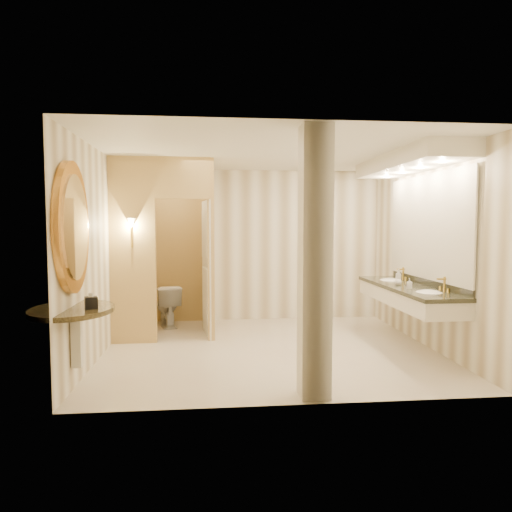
# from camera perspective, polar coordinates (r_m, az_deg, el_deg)

# --- Properties ---
(floor) EXTENTS (4.50, 4.50, 0.00)m
(floor) POSITION_cam_1_polar(r_m,az_deg,el_deg) (6.50, 1.65, -11.48)
(floor) COLOR beige
(floor) RESTS_ON ground
(ceiling) EXTENTS (4.50, 4.50, 0.00)m
(ceiling) POSITION_cam_1_polar(r_m,az_deg,el_deg) (6.34, 1.70, 12.76)
(ceiling) COLOR silver
(ceiling) RESTS_ON wall_back
(wall_back) EXTENTS (4.50, 0.02, 2.70)m
(wall_back) POSITION_cam_1_polar(r_m,az_deg,el_deg) (8.26, -0.08, 1.33)
(wall_back) COLOR white
(wall_back) RESTS_ON floor
(wall_front) EXTENTS (4.50, 0.02, 2.70)m
(wall_front) POSITION_cam_1_polar(r_m,az_deg,el_deg) (4.30, 5.04, -1.14)
(wall_front) COLOR white
(wall_front) RESTS_ON floor
(wall_left) EXTENTS (0.02, 4.00, 2.70)m
(wall_left) POSITION_cam_1_polar(r_m,az_deg,el_deg) (6.39, -18.76, 0.34)
(wall_left) COLOR white
(wall_left) RESTS_ON floor
(wall_right) EXTENTS (0.02, 4.00, 2.70)m
(wall_right) POSITION_cam_1_polar(r_m,az_deg,el_deg) (6.93, 20.47, 0.56)
(wall_right) COLOR white
(wall_right) RESTS_ON floor
(toilet_closet) EXTENTS (1.50, 1.55, 2.70)m
(toilet_closet) POSITION_cam_1_polar(r_m,az_deg,el_deg) (7.20, -8.12, 1.18)
(toilet_closet) COLOR #E3CB77
(toilet_closet) RESTS_ON floor
(wall_sconce) EXTENTS (0.14, 0.14, 0.42)m
(wall_sconce) POSITION_cam_1_polar(r_m,az_deg,el_deg) (6.74, -15.30, 3.84)
(wall_sconce) COLOR gold
(wall_sconce) RESTS_ON toilet_closet
(vanity) EXTENTS (0.75, 2.52, 2.09)m
(vanity) POSITION_cam_1_polar(r_m,az_deg,el_deg) (6.71, 18.82, 2.88)
(vanity) COLOR silver
(vanity) RESTS_ON floor
(console_shelf) EXTENTS (1.04, 1.04, 1.97)m
(console_shelf) POSITION_cam_1_polar(r_m,az_deg,el_deg) (5.03, -21.97, -0.71)
(console_shelf) COLOR black
(console_shelf) RESTS_ON floor
(pillar) EXTENTS (0.30, 0.30, 2.70)m
(pillar) POSITION_cam_1_polar(r_m,az_deg,el_deg) (4.56, 7.36, -0.87)
(pillar) COLOR silver
(pillar) RESTS_ON floor
(tissue_box) EXTENTS (0.15, 0.15, 0.12)m
(tissue_box) POSITION_cam_1_polar(r_m,az_deg,el_deg) (4.97, -19.90, -5.50)
(tissue_box) COLOR black
(tissue_box) RESTS_ON console_shelf
(toilet) EXTENTS (0.56, 0.77, 0.71)m
(toilet) POSITION_cam_1_polar(r_m,az_deg,el_deg) (7.95, -11.04, -6.08)
(toilet) COLOR white
(toilet) RESTS_ON floor
(soap_bottle_a) EXTENTS (0.08, 0.08, 0.14)m
(soap_bottle_a) POSITION_cam_1_polar(r_m,az_deg,el_deg) (6.41, 18.63, -3.29)
(soap_bottle_a) COLOR beige
(soap_bottle_a) RESTS_ON vanity
(soap_bottle_b) EXTENTS (0.12, 0.12, 0.12)m
(soap_bottle_b) POSITION_cam_1_polar(r_m,az_deg,el_deg) (6.75, 17.37, -2.99)
(soap_bottle_b) COLOR silver
(soap_bottle_b) RESTS_ON vanity
(soap_bottle_c) EXTENTS (0.10, 0.10, 0.22)m
(soap_bottle_c) POSITION_cam_1_polar(r_m,az_deg,el_deg) (6.81, 17.36, -2.50)
(soap_bottle_c) COLOR #C6B28C
(soap_bottle_c) RESTS_ON vanity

